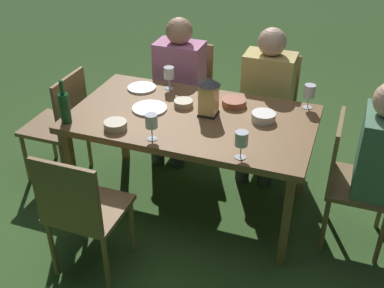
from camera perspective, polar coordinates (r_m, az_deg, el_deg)
ground_plane at (r=3.56m, az=-0.00°, el=-7.00°), size 16.00×16.00×0.00m
dining_table at (r=3.18m, az=-0.00°, el=2.48°), size 1.61×0.91×0.73m
chair_side_left_a at (r=3.91m, az=9.27°, el=4.88°), size 0.42×0.40×0.87m
person_in_mustard at (r=3.67m, az=8.84°, el=5.71°), size 0.38×0.47×1.15m
chair_head_near at (r=3.14m, az=18.45°, el=-3.81°), size 0.40×0.42×0.87m
chair_side_left_b at (r=4.09m, az=-0.77°, el=6.50°), size 0.42×0.40×0.87m
person_in_pink at (r=3.86m, az=-1.81°, el=7.37°), size 0.38×0.47×1.15m
chair_side_right_b at (r=2.80m, az=-13.07°, el=-7.66°), size 0.42×0.40×0.87m
chair_head_far at (r=3.72m, az=-15.48°, el=2.59°), size 0.40×0.42×0.87m
lantern_centerpiece at (r=3.11m, az=2.02°, el=5.97°), size 0.15×0.15×0.27m
green_bottle_on_table at (r=3.14m, az=-15.04°, el=4.30°), size 0.07×0.07×0.29m
wine_glass_a at (r=3.31m, az=13.92°, el=6.07°), size 0.08×0.08×0.17m
wine_glass_b at (r=2.68m, az=5.95°, el=0.48°), size 0.08×0.08×0.17m
wine_glass_c at (r=2.85m, az=-4.89°, el=2.62°), size 0.08×0.08×0.17m
wine_glass_d at (r=3.49m, az=-2.79°, el=8.40°), size 0.08×0.08×0.17m
plate_a at (r=3.55m, az=-6.05°, el=6.73°), size 0.21×0.21×0.01m
plate_b at (r=3.25m, az=-5.12°, el=4.29°), size 0.24×0.24×0.01m
bowl_olives at (r=3.12m, az=8.58°, el=3.28°), size 0.16×0.16×0.06m
bowl_bread at (r=3.30m, az=5.08°, el=5.04°), size 0.17×0.17×0.05m
bowl_salad at (r=3.28m, az=-1.04°, el=4.95°), size 0.13×0.13×0.04m
bowl_dip at (r=3.04m, az=-9.18°, el=2.29°), size 0.15×0.15×0.05m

